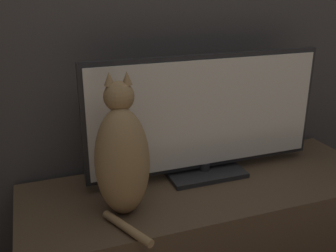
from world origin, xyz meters
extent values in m
cube|color=brown|center=(0.00, 0.92, 0.20)|extent=(1.49, 0.53, 0.40)
cube|color=black|center=(0.03, 1.00, 0.41)|extent=(0.33, 0.20, 0.02)
cylinder|color=black|center=(0.03, 1.00, 0.44)|extent=(0.04, 0.04, 0.03)
cube|color=black|center=(0.03, 1.01, 0.68)|extent=(1.01, 0.02, 0.48)
cube|color=silver|center=(0.03, 1.00, 0.68)|extent=(0.97, 0.01, 0.44)
ellipsoid|color=#997547|center=(-0.37, 0.83, 0.60)|extent=(0.22, 0.20, 0.39)
ellipsoid|color=black|center=(-0.36, 0.89, 0.58)|extent=(0.11, 0.07, 0.22)
sphere|color=#997547|center=(-0.36, 0.86, 0.82)|extent=(0.12, 0.12, 0.10)
cone|color=#997547|center=(-0.39, 0.87, 0.89)|extent=(0.04, 0.04, 0.04)
cone|color=#997547|center=(-0.33, 0.86, 0.89)|extent=(0.04, 0.04, 0.04)
cylinder|color=#997547|center=(-0.39, 0.71, 0.42)|extent=(0.12, 0.23, 0.03)
camera|label=1|loc=(-0.64, -0.37, 1.18)|focal=42.00mm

